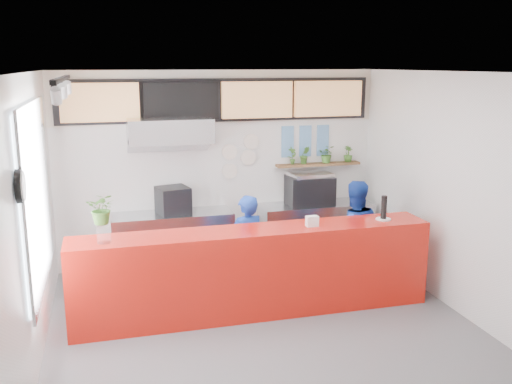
{
  "coord_description": "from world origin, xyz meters",
  "views": [
    {
      "loc": [
        -1.73,
        -6.1,
        3.09
      ],
      "look_at": [
        0.1,
        0.7,
        1.5
      ],
      "focal_mm": 40.0,
      "sensor_mm": 36.0,
      "label": 1
    }
  ],
  "objects_px": {
    "service_counter": "(255,272)",
    "espresso_machine": "(310,190)",
    "staff_right": "(354,234)",
    "panini_oven": "(173,200)",
    "pepper_mill": "(384,207)",
    "staff_center": "(247,247)"
  },
  "relations": [
    {
      "from": "staff_right",
      "to": "panini_oven",
      "type": "bearing_deg",
      "value": -19.36
    },
    {
      "from": "panini_oven",
      "to": "pepper_mill",
      "type": "relative_size",
      "value": 1.45
    },
    {
      "from": "panini_oven",
      "to": "pepper_mill",
      "type": "bearing_deg",
      "value": -48.02
    },
    {
      "from": "service_counter",
      "to": "espresso_machine",
      "type": "relative_size",
      "value": 6.36
    },
    {
      "from": "staff_center",
      "to": "staff_right",
      "type": "bearing_deg",
      "value": 167.37
    },
    {
      "from": "staff_center",
      "to": "staff_right",
      "type": "xyz_separation_m",
      "value": [
        1.55,
        0.02,
        0.05
      ]
    },
    {
      "from": "service_counter",
      "to": "panini_oven",
      "type": "height_order",
      "value": "panini_oven"
    },
    {
      "from": "espresso_machine",
      "to": "pepper_mill",
      "type": "relative_size",
      "value": 2.33
    },
    {
      "from": "service_counter",
      "to": "espresso_machine",
      "type": "height_order",
      "value": "espresso_machine"
    },
    {
      "from": "espresso_machine",
      "to": "pepper_mill",
      "type": "bearing_deg",
      "value": -77.12
    },
    {
      "from": "service_counter",
      "to": "staff_right",
      "type": "height_order",
      "value": "staff_right"
    },
    {
      "from": "service_counter",
      "to": "staff_right",
      "type": "bearing_deg",
      "value": 18.28
    },
    {
      "from": "service_counter",
      "to": "pepper_mill",
      "type": "relative_size",
      "value": 14.81
    },
    {
      "from": "service_counter",
      "to": "staff_center",
      "type": "bearing_deg",
      "value": 87.22
    },
    {
      "from": "service_counter",
      "to": "espresso_machine",
      "type": "bearing_deg",
      "value": 52.37
    },
    {
      "from": "staff_center",
      "to": "panini_oven",
      "type": "bearing_deg",
      "value": -71.85
    },
    {
      "from": "service_counter",
      "to": "panini_oven",
      "type": "relative_size",
      "value": 10.19
    },
    {
      "from": "pepper_mill",
      "to": "service_counter",
      "type": "bearing_deg",
      "value": 179.78
    },
    {
      "from": "service_counter",
      "to": "staff_right",
      "type": "relative_size",
      "value": 2.95
    },
    {
      "from": "staff_right",
      "to": "pepper_mill",
      "type": "xyz_separation_m",
      "value": [
        0.17,
        -0.53,
        0.5
      ]
    },
    {
      "from": "service_counter",
      "to": "pepper_mill",
      "type": "bearing_deg",
      "value": -0.22
    },
    {
      "from": "staff_center",
      "to": "pepper_mill",
      "type": "xyz_separation_m",
      "value": [
        1.72,
        -0.5,
        0.56
      ]
    }
  ]
}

